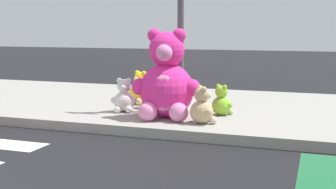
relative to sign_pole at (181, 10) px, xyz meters
name	(u,v)px	position (x,y,z in m)	size (l,w,h in m)	color
sidewalk	(144,105)	(-1.00, 0.80, -1.77)	(28.00, 4.40, 0.15)	#9E9B93
sign_pole	(181,10)	(0.00, 0.00, 0.00)	(0.56, 0.11, 3.20)	#4C4C51
plush_pink_large	(166,82)	(-0.04, -0.59, -1.14)	(1.06, 0.97, 1.39)	#F22D93
plush_red	(153,95)	(-0.55, 0.14, -1.47)	(0.45, 0.40, 0.58)	red
plush_lime	(222,103)	(0.73, -0.09, -1.50)	(0.35, 0.36, 0.50)	#8CD133
plush_yellow	(140,90)	(-0.96, 0.52, -1.45)	(0.45, 0.44, 0.62)	yellow
plush_white	(124,98)	(-0.88, -0.35, -1.47)	(0.42, 0.41, 0.57)	white
plush_tan	(203,108)	(0.62, -0.83, -1.47)	(0.41, 0.39, 0.56)	tan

